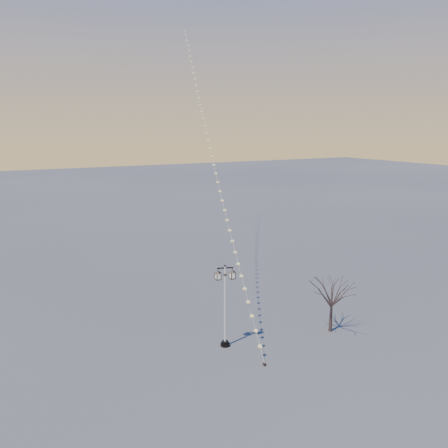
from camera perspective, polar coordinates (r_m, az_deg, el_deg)
ground at (r=30.02m, az=1.50°, el=-16.96°), size 300.00×300.00×0.00m
street_lamp at (r=30.54m, az=0.14°, el=-9.79°), size 1.42×0.79×5.77m
bare_tree at (r=33.68m, az=13.50°, el=-8.52°), size 2.53×2.53×4.20m
kite_train at (r=45.65m, az=-1.79°, el=11.14°), size 12.60×39.36×27.90m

